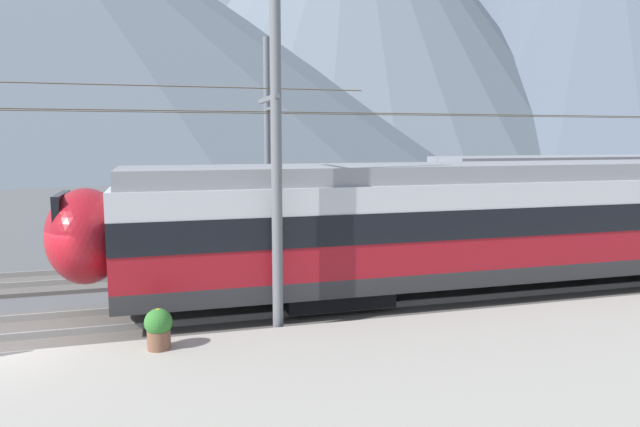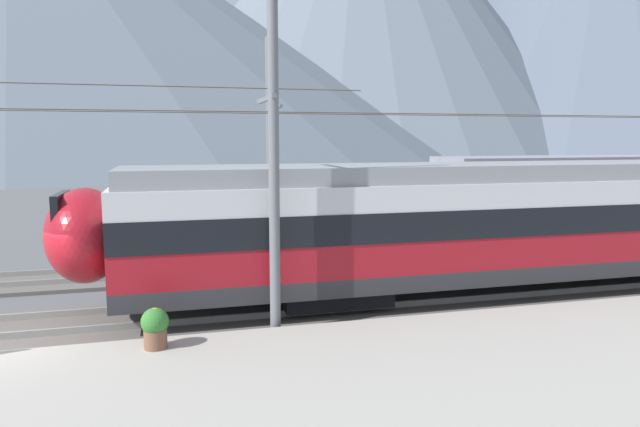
{
  "view_description": "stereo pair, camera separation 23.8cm",
  "coord_description": "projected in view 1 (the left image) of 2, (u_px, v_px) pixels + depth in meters",
  "views": [
    {
      "loc": [
        3.15,
        -12.7,
        4.56
      ],
      "look_at": [
        7.68,
        3.4,
        2.34
      ],
      "focal_mm": 31.94,
      "sensor_mm": 36.0,
      "label": 1
    },
    {
      "loc": [
        3.38,
        -12.76,
        4.56
      ],
      "look_at": [
        7.68,
        3.4,
        2.34
      ],
      "focal_mm": 31.94,
      "sensor_mm": 36.0,
      "label": 2
    }
  ],
  "objects": [
    {
      "name": "mountain_left_ridge",
      "position": [
        8.0,
        8.0,
        141.97
      ],
      "size": [
        218.87,
        218.87,
        73.51
      ],
      "primitive_type": "cone",
      "color": "slate",
      "rests_on": "ground"
    },
    {
      "name": "catenary_mast_mid",
      "position": [
        275.0,
        155.0,
        12.58
      ],
      "size": [
        39.65,
        2.18,
        8.17
      ],
      "color": "slate",
      "rests_on": "ground"
    },
    {
      "name": "ground_plane",
      "position": [
        11.0,
        358.0,
        11.87
      ],
      "size": [
        400.0,
        400.0,
        0.0
      ],
      "primitive_type": "plane",
      "color": "#565659"
    },
    {
      "name": "potted_plant_platform_edge",
      "position": [
        158.0,
        327.0,
        11.35
      ],
      "size": [
        0.55,
        0.55,
        0.83
      ],
      "color": "brown",
      "rests_on": "platform_slab"
    },
    {
      "name": "track_near",
      "position": [
        26.0,
        332.0,
        13.29
      ],
      "size": [
        120.0,
        3.0,
        0.28
      ],
      "color": "#5B5651",
      "rests_on": "ground"
    },
    {
      "name": "catenary_mast_far_side",
      "position": [
        268.0,
        146.0,
        21.4
      ],
      "size": [
        39.65,
        2.57,
        8.28
      ],
      "color": "slate",
      "rests_on": "ground"
    },
    {
      "name": "mountain_central_peak",
      "position": [
        352.0,
        0.0,
        168.15
      ],
      "size": [
        136.29,
        136.29,
        90.34
      ],
      "primitive_type": "cone",
      "color": "slate",
      "rests_on": "ground"
    },
    {
      "name": "train_near_platform",
      "position": [
        593.0,
        215.0,
        17.24
      ],
      "size": [
        30.22,
        2.97,
        4.27
      ],
      "color": "#2D2D30",
      "rests_on": "track_near"
    },
    {
      "name": "track_far",
      "position": [
        61.0,
        281.0,
        18.03
      ],
      "size": [
        120.0,
        3.0,
        0.28
      ],
      "color": "#5B5651",
      "rests_on": "ground"
    },
    {
      "name": "mountain_right_ridge",
      "position": [
        597.0,
        3.0,
        179.67
      ],
      "size": [
        162.16,
        162.16,
        94.14
      ],
      "primitive_type": "cone",
      "color": "#515B6B",
      "rests_on": "ground"
    }
  ]
}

